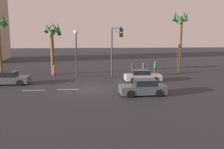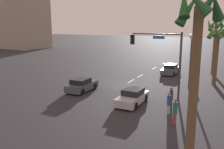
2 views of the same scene
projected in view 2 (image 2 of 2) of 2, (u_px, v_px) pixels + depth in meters
name	position (u px, v px, depth m)	size (l,w,h in m)	color
ground_plane	(125.00, 85.00, 29.49)	(220.00, 220.00, 0.00)	#28282D
lane_stripe_0	(163.00, 63.00, 45.31)	(2.01, 0.14, 0.01)	silver
lane_stripe_1	(154.00, 68.00, 40.33)	(2.20, 0.14, 0.01)	silver
lane_stripe_2	(140.00, 76.00, 34.27)	(2.23, 0.14, 0.01)	silver
lane_stripe_3	(131.00, 81.00, 31.37)	(2.14, 0.14, 0.01)	silver
car_0	(132.00, 97.00, 22.40)	(4.21, 1.94, 1.36)	#B7B7BC
car_1	(82.00, 85.00, 26.61)	(4.03, 1.96, 1.40)	#474C51
car_2	(171.00, 70.00, 35.59)	(4.28, 1.99, 1.42)	#474C51
traffic_signal	(163.00, 54.00, 23.48)	(0.71, 5.02, 6.46)	#38383D
streetlamp	(191.00, 51.00, 26.83)	(0.56, 0.56, 6.09)	#2D2D33
pedestrian_0	(169.00, 102.00, 19.82)	(0.44, 0.44, 1.78)	#B2A58C
pedestrian_1	(171.00, 97.00, 21.20)	(0.44, 0.44, 1.83)	#333338
pedestrian_2	(175.00, 111.00, 17.76)	(0.39, 0.39, 1.91)	#BF3833
pedestrian_3	(191.00, 76.00, 30.06)	(0.43, 0.43, 1.65)	#59266B
palm_tree_0	(197.00, 41.00, 12.33)	(2.44, 2.54, 9.18)	brown
palm_tree_1	(215.00, 32.00, 34.35)	(2.50, 2.68, 8.16)	brown
palm_tree_2	(217.00, 40.00, 28.44)	(2.48, 2.61, 7.26)	brown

